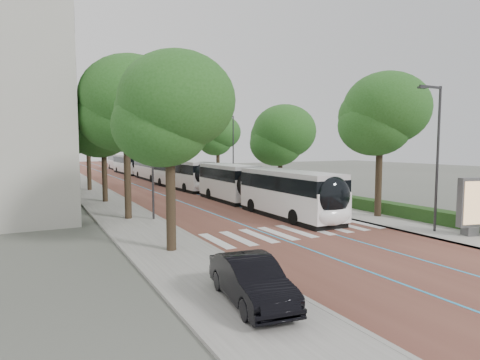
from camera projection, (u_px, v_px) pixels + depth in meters
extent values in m
plane|color=#51544C|center=(304.00, 235.00, 21.92)|extent=(160.00, 160.00, 0.00)
cube|color=brown|center=(134.00, 180.00, 57.18)|extent=(11.00, 140.00, 0.02)
cube|color=gray|center=(78.00, 181.00, 53.69)|extent=(4.00, 140.00, 0.12)
cube|color=gray|center=(184.00, 177.00, 60.65)|extent=(4.00, 140.00, 0.12)
cube|color=gray|center=(93.00, 181.00, 54.57)|extent=(0.20, 140.00, 0.14)
cube|color=gray|center=(172.00, 178.00, 59.77)|extent=(0.20, 140.00, 0.14)
cube|color=silver|center=(216.00, 241.00, 20.57)|extent=(0.55, 3.60, 0.01)
cube|color=silver|center=(238.00, 238.00, 21.15)|extent=(0.55, 3.60, 0.01)
cube|color=silver|center=(258.00, 236.00, 21.73)|extent=(0.55, 3.60, 0.01)
cube|color=silver|center=(277.00, 233.00, 22.31)|extent=(0.55, 3.60, 0.01)
cube|color=silver|center=(296.00, 231.00, 22.89)|extent=(0.55, 3.60, 0.01)
cube|color=silver|center=(313.00, 229.00, 23.47)|extent=(0.55, 3.60, 0.01)
cube|color=silver|center=(330.00, 227.00, 24.05)|extent=(0.55, 3.60, 0.01)
cube|color=silver|center=(346.00, 225.00, 24.63)|extent=(0.55, 3.60, 0.01)
cube|color=silver|center=(361.00, 223.00, 25.21)|extent=(0.55, 3.60, 0.01)
cube|color=#2A9CD5|center=(123.00, 180.00, 56.43)|extent=(0.12, 126.00, 0.01)
cube|color=#2A9CD5|center=(145.00, 179.00, 57.92)|extent=(0.12, 126.00, 0.01)
cube|color=black|center=(59.00, 164.00, 41.49)|extent=(0.12, 38.00, 1.60)
cube|color=black|center=(57.00, 133.00, 41.21)|extent=(0.12, 38.00, 1.60)
cube|color=black|center=(56.00, 101.00, 40.93)|extent=(0.12, 38.00, 1.60)
cube|color=black|center=(55.00, 71.00, 40.67)|extent=(0.12, 38.00, 1.60)
cube|color=#1C3E15|center=(417.00, 213.00, 26.10)|extent=(1.20, 14.00, 0.80)
cylinder|color=#2F2E31|center=(437.00, 160.00, 22.07)|extent=(0.14, 0.14, 8.00)
cube|color=#2F2E31|center=(431.00, 87.00, 21.36)|extent=(1.70, 0.12, 0.12)
cube|color=#2F2E31|center=(422.00, 88.00, 21.04)|extent=(0.50, 0.20, 0.10)
cylinder|color=#2F2E31|center=(233.00, 152.00, 44.11)|extent=(0.14, 0.14, 8.00)
cube|color=#2F2E31|center=(227.00, 116.00, 43.40)|extent=(1.70, 0.12, 0.12)
cube|color=#2F2E31|center=(221.00, 117.00, 43.08)|extent=(0.50, 0.20, 0.10)
cylinder|color=#2F2E31|center=(152.00, 158.00, 25.78)|extent=(0.14, 0.14, 8.00)
cylinder|color=black|center=(171.00, 204.00, 18.24)|extent=(0.44, 0.44, 4.47)
ellipsoid|color=#214F19|center=(169.00, 114.00, 17.89)|extent=(5.22, 5.22, 4.43)
cylinder|color=black|center=(128.00, 181.00, 26.15)|extent=(0.44, 0.44, 5.20)
ellipsoid|color=#214F19|center=(126.00, 108.00, 25.73)|extent=(6.49, 6.49, 5.52)
cylinder|color=black|center=(105.00, 175.00, 34.10)|extent=(0.44, 0.44, 4.72)
ellipsoid|color=#214F19|center=(103.00, 124.00, 33.73)|extent=(6.36, 6.36, 5.41)
cylinder|color=black|center=(89.00, 169.00, 42.91)|extent=(0.44, 0.44, 4.79)
ellipsoid|color=#214F19|center=(88.00, 128.00, 42.53)|extent=(6.22, 6.22, 5.29)
cylinder|color=black|center=(77.00, 165.00, 53.50)|extent=(0.44, 0.44, 4.50)
ellipsoid|color=#214F19|center=(76.00, 134.00, 53.15)|extent=(5.94, 5.94, 5.05)
cylinder|color=black|center=(67.00, 160.00, 66.71)|extent=(0.44, 0.44, 4.85)
ellipsoid|color=#214F19|center=(66.00, 134.00, 66.33)|extent=(5.71, 5.71, 4.86)
cylinder|color=black|center=(378.00, 183.00, 27.05)|extent=(0.44, 0.44, 4.80)
ellipsoid|color=#214F19|center=(380.00, 117.00, 26.67)|extent=(5.71, 5.71, 4.85)
cylinder|color=black|center=(280.00, 176.00, 37.66)|extent=(0.44, 0.44, 3.97)
ellipsoid|color=#214F19|center=(280.00, 138.00, 37.35)|extent=(5.90, 5.90, 5.02)
cylinder|color=black|center=(218.00, 168.00, 49.99)|extent=(0.44, 0.44, 4.20)
ellipsoid|color=#214F19|center=(218.00, 137.00, 49.66)|extent=(4.99, 4.99, 4.24)
cylinder|color=black|center=(176.00, 163.00, 64.11)|extent=(0.44, 0.44, 3.96)
ellipsoid|color=#214F19|center=(176.00, 141.00, 63.79)|extent=(5.61, 5.61, 4.77)
cylinder|color=black|center=(252.00, 185.00, 31.61)|extent=(2.31, 0.92, 2.30)
cube|color=white|center=(289.00, 199.00, 27.11)|extent=(2.59, 9.38, 1.82)
cube|color=black|center=(289.00, 183.00, 27.01)|extent=(2.63, 9.20, 0.97)
cube|color=silver|center=(289.00, 173.00, 26.96)|extent=(2.54, 9.20, 0.31)
cube|color=black|center=(289.00, 215.00, 27.21)|extent=(2.54, 9.01, 0.35)
cube|color=white|center=(229.00, 187.00, 35.49)|extent=(2.57, 7.76, 1.82)
cube|color=black|center=(229.00, 174.00, 35.39)|extent=(2.61, 7.61, 0.97)
cube|color=silver|center=(229.00, 166.00, 35.33)|extent=(2.52, 7.61, 0.31)
cube|color=black|center=(229.00, 199.00, 35.58)|extent=(2.52, 7.45, 0.35)
ellipsoid|color=black|center=(334.00, 196.00, 23.04)|extent=(2.36, 1.12, 2.28)
ellipsoid|color=white|center=(334.00, 216.00, 23.09)|extent=(2.36, 1.02, 1.14)
cylinder|color=black|center=(294.00, 217.00, 24.65)|extent=(0.31, 1.00, 1.00)
cylinder|color=black|center=(324.00, 214.00, 25.68)|extent=(0.31, 1.00, 1.00)
cylinder|color=black|center=(210.00, 194.00, 36.52)|extent=(0.31, 1.00, 1.00)
cylinder|color=black|center=(232.00, 192.00, 37.55)|extent=(0.31, 1.00, 1.00)
cylinder|color=black|center=(252.00, 206.00, 29.39)|extent=(0.31, 1.00, 1.00)
cylinder|color=black|center=(278.00, 203.00, 30.42)|extent=(0.31, 1.00, 1.00)
cube|color=white|center=(182.00, 177.00, 45.35)|extent=(3.20, 12.13, 1.82)
cube|color=black|center=(182.00, 167.00, 45.25)|extent=(3.23, 11.89, 0.97)
cube|color=silver|center=(181.00, 162.00, 45.20)|extent=(3.14, 11.88, 0.31)
cube|color=black|center=(182.00, 187.00, 45.45)|extent=(3.12, 11.64, 0.35)
ellipsoid|color=black|center=(204.00, 174.00, 40.30)|extent=(2.41, 1.24, 2.28)
ellipsoid|color=white|center=(205.00, 185.00, 40.36)|extent=(2.40, 1.14, 1.14)
cylinder|color=black|center=(185.00, 188.00, 41.77)|extent=(0.36, 1.02, 1.00)
cylinder|color=black|center=(205.00, 186.00, 42.93)|extent=(0.36, 1.02, 1.00)
cylinder|color=black|center=(161.00, 182.00, 48.08)|extent=(0.36, 1.02, 1.00)
cylinder|color=black|center=(178.00, 181.00, 49.24)|extent=(0.36, 1.02, 1.00)
cube|color=white|center=(153.00, 171.00, 56.83)|extent=(2.53, 12.01, 1.82)
cube|color=black|center=(153.00, 163.00, 56.73)|extent=(2.57, 11.77, 0.97)
cube|color=silver|center=(153.00, 158.00, 56.68)|extent=(2.48, 11.77, 0.31)
cube|color=black|center=(153.00, 179.00, 56.93)|extent=(2.48, 11.53, 0.35)
ellipsoid|color=black|center=(165.00, 168.00, 51.60)|extent=(2.35, 1.11, 2.28)
ellipsoid|color=white|center=(165.00, 177.00, 51.66)|extent=(2.35, 1.01, 1.14)
cylinder|color=black|center=(152.00, 178.00, 53.20)|extent=(0.30, 1.00, 1.00)
cylinder|color=black|center=(168.00, 178.00, 54.24)|extent=(0.30, 1.00, 1.00)
cylinder|color=black|center=(138.00, 175.00, 59.73)|extent=(0.30, 1.00, 1.00)
cylinder|color=black|center=(153.00, 174.00, 60.77)|extent=(0.30, 1.00, 1.00)
cube|color=white|center=(129.00, 166.00, 68.61)|extent=(3.04, 12.10, 1.82)
cube|color=black|center=(129.00, 160.00, 68.51)|extent=(3.07, 11.86, 0.97)
cube|color=silver|center=(129.00, 156.00, 68.45)|extent=(2.98, 11.86, 0.31)
cube|color=black|center=(129.00, 173.00, 68.70)|extent=(2.97, 11.62, 0.35)
ellipsoid|color=black|center=(139.00, 164.00, 63.51)|extent=(2.40, 1.20, 2.28)
ellipsoid|color=white|center=(139.00, 171.00, 63.57)|extent=(2.39, 1.10, 1.14)
cylinder|color=black|center=(128.00, 172.00, 65.01)|extent=(0.34, 1.01, 1.00)
cylinder|color=black|center=(142.00, 172.00, 66.15)|extent=(0.34, 1.01, 1.00)
cylinder|color=black|center=(117.00, 170.00, 71.37)|extent=(0.34, 1.01, 1.00)
cylinder|color=black|center=(130.00, 170.00, 72.51)|extent=(0.34, 1.01, 1.00)
cube|color=white|center=(118.00, 163.00, 79.93)|extent=(3.03, 12.10, 1.82)
cube|color=black|center=(118.00, 158.00, 79.83)|extent=(3.06, 11.86, 0.97)
cube|color=silver|center=(118.00, 154.00, 79.77)|extent=(2.97, 11.86, 0.31)
cube|color=black|center=(119.00, 169.00, 80.02)|extent=(2.96, 11.62, 0.35)
ellipsoid|color=black|center=(123.00, 161.00, 74.59)|extent=(2.40, 1.20, 2.28)
ellipsoid|color=white|center=(123.00, 167.00, 74.64)|extent=(2.39, 1.10, 1.14)
cylinder|color=black|center=(115.00, 168.00, 76.27)|extent=(0.34, 1.01, 1.00)
cylinder|color=black|center=(127.00, 168.00, 77.23)|extent=(0.34, 1.01, 1.00)
cylinder|color=black|center=(110.00, 166.00, 82.94)|extent=(0.34, 1.01, 1.00)
cylinder|color=black|center=(121.00, 166.00, 83.90)|extent=(0.34, 1.01, 1.00)
cube|color=#59595B|center=(470.00, 231.00, 21.38)|extent=(0.81, 0.73, 0.46)
cube|color=#59595B|center=(471.00, 202.00, 21.25)|extent=(1.54, 0.77, 2.63)
cube|color=#EFBC7E|center=(475.00, 203.00, 21.04)|extent=(1.22, 0.35, 2.29)
imported|color=black|center=(251.00, 280.00, 12.24)|extent=(2.00, 4.40, 1.40)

